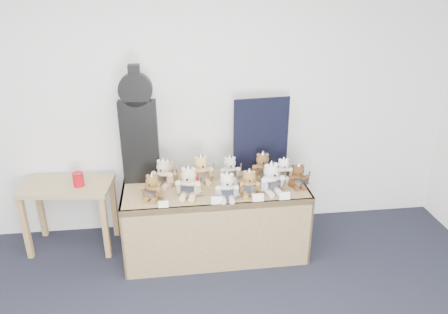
{
  "coord_description": "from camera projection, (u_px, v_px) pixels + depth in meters",
  "views": [
    {
      "loc": [
        0.2,
        -1.54,
        2.53
      ],
      "look_at": [
        0.62,
        1.87,
        1.02
      ],
      "focal_mm": 35.0,
      "sensor_mm": 36.0,
      "label": 1
    }
  ],
  "objects": [
    {
      "name": "entry_card_c",
      "position": [
        258.0,
        198.0,
        3.69
      ],
      "size": [
        0.1,
        0.02,
        0.07
      ],
      "primitive_type": "cube",
      "rotation": [
        -0.24,
        0.0,
        0.01
      ],
      "color": "white",
      "rests_on": "display_table"
    },
    {
      "name": "teddy_front_far_left",
      "position": [
        152.0,
        188.0,
        3.71
      ],
      "size": [
        0.21,
        0.2,
        0.26
      ],
      "rotation": [
        0.0,
        0.0,
        -0.36
      ],
      "color": "brown",
      "rests_on": "display_table"
    },
    {
      "name": "teddy_back_right",
      "position": [
        262.0,
        166.0,
        4.09
      ],
      "size": [
        0.23,
        0.19,
        0.28
      ],
      "rotation": [
        0.0,
        0.0,
        -0.08
      ],
      "color": "brown",
      "rests_on": "display_table"
    },
    {
      "name": "teddy_back_end",
      "position": [
        283.0,
        170.0,
        4.06
      ],
      "size": [
        0.19,
        0.15,
        0.24
      ],
      "rotation": [
        0.0,
        0.0,
        -0.01
      ],
      "color": "white",
      "rests_on": "display_table"
    },
    {
      "name": "room_shell",
      "position": [
        198.0,
        91.0,
        4.13
      ],
      "size": [
        6.0,
        6.0,
        6.0
      ],
      "color": "silver",
      "rests_on": "floor"
    },
    {
      "name": "entry_card_b",
      "position": [
        217.0,
        200.0,
        3.65
      ],
      "size": [
        0.09,
        0.02,
        0.07
      ],
      "primitive_type": "cube",
      "rotation": [
        -0.24,
        0.0,
        0.01
      ],
      "color": "white",
      "rests_on": "display_table"
    },
    {
      "name": "red_cup",
      "position": [
        78.0,
        179.0,
        3.98
      ],
      "size": [
        0.1,
        0.1,
        0.13
      ],
      "primitive_type": "cylinder",
      "color": "#AE0B16",
      "rests_on": "side_table"
    },
    {
      "name": "entry_card_a",
      "position": [
        163.0,
        204.0,
        3.6
      ],
      "size": [
        0.08,
        0.02,
        0.06
      ],
      "primitive_type": "cube",
      "rotation": [
        -0.24,
        0.0,
        0.01
      ],
      "color": "white",
      "rests_on": "display_table"
    },
    {
      "name": "teddy_back_left",
      "position": [
        163.0,
        174.0,
        3.94
      ],
      "size": [
        0.23,
        0.22,
        0.29
      ],
      "rotation": [
        0.0,
        0.0,
        -0.34
      ],
      "color": "#C1AC8D",
      "rests_on": "display_table"
    },
    {
      "name": "teddy_front_centre",
      "position": [
        227.0,
        187.0,
        3.71
      ],
      "size": [
        0.23,
        0.18,
        0.28
      ],
      "rotation": [
        0.0,
        0.0,
        -0.05
      ],
      "color": "silver",
      "rests_on": "display_table"
    },
    {
      "name": "teddy_back_far_left",
      "position": [
        168.0,
        173.0,
        3.98
      ],
      "size": [
        0.2,
        0.2,
        0.25
      ],
      "rotation": [
        0.0,
        0.0,
        -0.35
      ],
      "color": "#A1794B",
      "rests_on": "display_table"
    },
    {
      "name": "guitar_case",
      "position": [
        139.0,
        127.0,
        3.85
      ],
      "size": [
        0.33,
        0.1,
        1.08
      ],
      "rotation": [
        0.0,
        0.0,
        -0.02
      ],
      "color": "black",
      "rests_on": "display_table"
    },
    {
      "name": "teddy_back_centre_right",
      "position": [
        230.0,
        169.0,
        4.05
      ],
      "size": [
        0.22,
        0.18,
        0.27
      ],
      "rotation": [
        0.0,
        0.0,
        0.07
      ],
      "color": "beige",
      "rests_on": "display_table"
    },
    {
      "name": "teddy_front_right",
      "position": [
        249.0,
        184.0,
        3.78
      ],
      "size": [
        0.21,
        0.18,
        0.26
      ],
      "rotation": [
        0.0,
        0.0,
        -0.1
      ],
      "color": "olive",
      "rests_on": "display_table"
    },
    {
      "name": "navy_board",
      "position": [
        261.0,
        135.0,
        4.16
      ],
      "size": [
        0.54,
        0.07,
        0.72
      ],
      "primitive_type": "cube",
      "rotation": [
        0.0,
        0.0,
        0.1
      ],
      "color": "black",
      "rests_on": "display_table"
    },
    {
      "name": "teddy_front_end",
      "position": [
        298.0,
        177.0,
        3.92
      ],
      "size": [
        0.2,
        0.17,
        0.25
      ],
      "rotation": [
        0.0,
        0.0,
        0.06
      ],
      "color": "#55351D",
      "rests_on": "display_table"
    },
    {
      "name": "teddy_back_centre_left",
      "position": [
        201.0,
        170.0,
        4.01
      ],
      "size": [
        0.25,
        0.21,
        0.29
      ],
      "rotation": [
        0.0,
        0.0,
        0.19
      ],
      "color": "tan",
      "rests_on": "display_table"
    },
    {
      "name": "display_table",
      "position": [
        216.0,
        204.0,
        3.97
      ],
      "size": [
        1.67,
        0.71,
        0.69
      ],
      "rotation": [
        0.0,
        0.0,
        0.01
      ],
      "color": "brown",
      "rests_on": "floor"
    },
    {
      "name": "side_table",
      "position": [
        68.0,
        196.0,
        4.09
      ],
      "size": [
        0.86,
        0.54,
        0.68
      ],
      "rotation": [
        0.0,
        0.0,
        -0.11
      ],
      "color": "#977851",
      "rests_on": "floor"
    },
    {
      "name": "entry_card_d",
      "position": [
        285.0,
        196.0,
        3.72
      ],
      "size": [
        0.09,
        0.02,
        0.07
      ],
      "primitive_type": "cube",
      "rotation": [
        -0.24,
        0.0,
        0.01
      ],
      "color": "white",
      "rests_on": "display_table"
    },
    {
      "name": "teddy_front_left",
      "position": [
        189.0,
        183.0,
        3.75
      ],
      "size": [
        0.25,
        0.23,
        0.31
      ],
      "rotation": [
        0.0,
        0.0,
        -0.23
      ],
      "color": "beige",
      "rests_on": "display_table"
    },
    {
      "name": "teddy_front_far_right",
      "position": [
        271.0,
        179.0,
        3.82
      ],
      "size": [
        0.26,
        0.23,
        0.31
      ],
      "rotation": [
        0.0,
        0.0,
        0.21
      ],
      "color": "silver",
      "rests_on": "display_table"
    }
  ]
}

